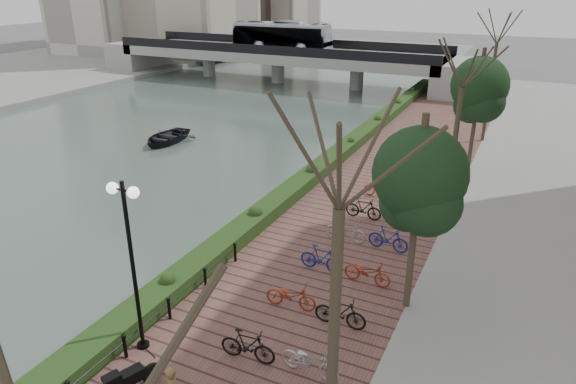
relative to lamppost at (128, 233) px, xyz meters
The scene contains 10 objects.
river_water 27.37m from the lamppost, 127.65° to the left, with size 30.00×130.00×0.02m, color #40514C.
promenade 14.68m from the lamppost, 79.89° to the left, with size 8.00×75.00×0.50m, color brown.
hedge 16.79m from the lamppost, 93.20° to the left, with size 1.10×56.00×0.60m, color #1F3914.
chain_fence 3.74m from the lamppost, 94.26° to the right, with size 0.10×14.10×0.70m.
lamppost is the anchor object (origin of this frame).
motorcycle 3.75m from the lamppost, 59.32° to the right, with size 0.48×1.53×0.96m, color black, non-canonical shape.
bicycle_parking 8.02m from the lamppost, 57.16° to the left, with size 2.40×17.32×1.00m.
street_trees 11.18m from the lamppost, 54.52° to the left, with size 3.20×37.12×6.80m.
bridge 44.56m from the lamppost, 111.63° to the left, with size 36.00×10.77×6.50m.
boat 22.58m from the lamppost, 126.60° to the left, with size 2.98×4.17×0.86m, color black.
Camera 1 is at (10.69, -5.55, 10.51)m, focal length 32.00 mm.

